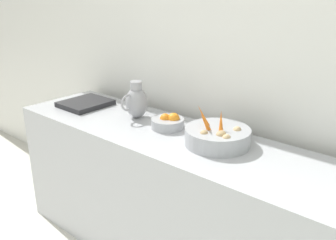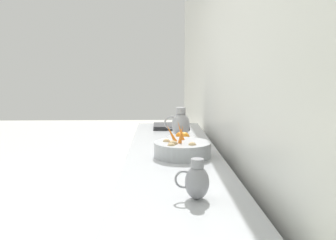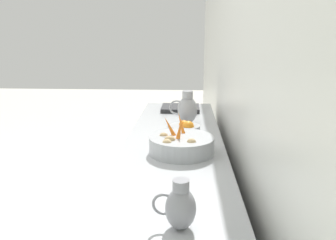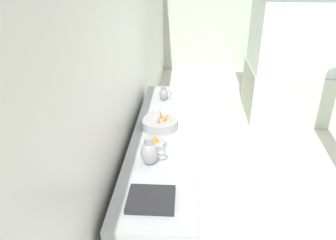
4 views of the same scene
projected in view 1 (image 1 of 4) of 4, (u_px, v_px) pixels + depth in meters
tile_wall_left at (327, 38)px, 1.89m from camera, size 0.10×9.26×3.00m
prep_counter at (195, 210)px, 2.25m from camera, size 0.63×2.74×0.91m
vegetable_colander at (217, 136)px, 2.05m from camera, size 0.37×0.37×0.22m
orange_bowl at (168, 122)px, 2.30m from camera, size 0.21×0.21×0.10m
metal_pitcher_tall at (136, 102)px, 2.46m from camera, size 0.21×0.15×0.25m
counter_sink_basin at (86, 103)px, 2.74m from camera, size 0.34×0.30×0.04m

